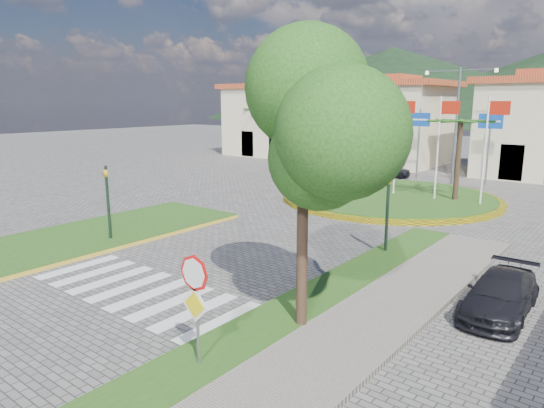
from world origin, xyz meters
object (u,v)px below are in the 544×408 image
Objects in this scene: deciduous_tree at (304,126)px; white_van at (309,161)px; stop_sign at (195,294)px; car_side_right at (500,294)px; car_dark_a at (388,170)px; roundabout_island at (390,197)px.

deciduous_tree reaches higher than white_van.
white_van is at bearing 123.78° from deciduous_tree.
stop_sign is at bearing -154.07° from white_van.
deciduous_tree is 1.45× the size of white_van.
white_van is at bearing 132.73° from car_side_right.
car_dark_a is at bearing 120.55° from car_side_right.
deciduous_tree reaches higher than stop_sign.
roundabout_island reaches higher than car_dark_a.
stop_sign reaches higher than car_side_right.
white_van is 1.22× the size of car_side_right.
car_dark_a reaches higher than car_side_right.
stop_sign is at bearing -101.18° from deciduous_tree.
car_dark_a is 0.89× the size of car_side_right.
roundabout_island is 1.87× the size of deciduous_tree.
deciduous_tree is (0.60, 3.04, 3.38)m from stop_sign.
deciduous_tree is at bearing -169.37° from car_dark_a.
roundabout_island is at bearing 124.07° from car_side_right.
white_van is 29.45m from car_side_right.
deciduous_tree reaches higher than car_side_right.
car_dark_a is at bearing 110.62° from deciduous_tree.
car_side_right is at bearing -54.25° from roundabout_island.
deciduous_tree is at bearing -72.09° from roundabout_island.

